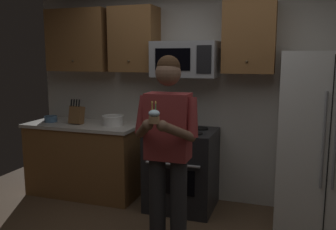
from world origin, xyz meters
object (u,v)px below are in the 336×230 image
object	(u,v)px
cupcake	(154,116)
bowl_small_colored	(51,119)
refrigerator	(325,143)
bowl_large_white	(113,120)
oven_range	(182,169)
microwave	(185,59)
knife_block	(77,115)
person	(167,144)

from	to	relation	value
cupcake	bowl_small_colored	bearing A→B (deg)	146.26
refrigerator	bowl_large_white	xyz separation A→B (m)	(-2.39, 0.06, 0.08)
oven_range	microwave	size ratio (longest dim) A/B	1.26
bowl_large_white	oven_range	bearing A→B (deg)	-1.46
knife_block	cupcake	distance (m)	1.99
oven_range	knife_block	bearing A→B (deg)	-178.76
knife_block	cupcake	bearing A→B (deg)	-39.84
microwave	refrigerator	distance (m)	1.72
oven_range	knife_block	world-z (taller)	knife_block
oven_range	microwave	xyz separation A→B (m)	(0.00, 0.12, 1.26)
oven_range	cupcake	bearing A→B (deg)	-83.45
microwave	cupcake	world-z (taller)	microwave
microwave	bowl_small_colored	world-z (taller)	microwave
oven_range	bowl_small_colored	size ratio (longest dim) A/B	5.63
knife_block	person	distance (m)	1.78
oven_range	microwave	distance (m)	1.26
bowl_small_colored	cupcake	xyz separation A→B (m)	(1.91, -1.27, 0.33)
knife_block	bowl_small_colored	xyz separation A→B (m)	(-0.40, 0.01, -0.07)
microwave	bowl_large_white	distance (m)	1.16
oven_range	person	size ratio (longest dim) A/B	0.53
knife_block	cupcake	size ratio (longest dim) A/B	1.84
person	bowl_small_colored	bearing A→B (deg)	153.64
oven_range	cupcake	size ratio (longest dim) A/B	5.36
bowl_small_colored	microwave	bearing A→B (deg)	4.40
knife_block	person	size ratio (longest dim) A/B	0.18
oven_range	refrigerator	xyz separation A→B (m)	(1.50, -0.04, 0.44)
knife_block	bowl_large_white	xyz separation A→B (m)	(0.47, 0.05, -0.05)
oven_range	refrigerator	size ratio (longest dim) A/B	0.52
person	cupcake	xyz separation A→B (m)	(0.00, -0.33, 0.30)
knife_block	person	bearing A→B (deg)	-31.66
oven_range	bowl_large_white	world-z (taller)	bowl_large_white
knife_block	bowl_large_white	distance (m)	0.48
bowl_small_colored	refrigerator	bearing A→B (deg)	-0.41
microwave	bowl_large_white	world-z (taller)	microwave
knife_block	bowl_small_colored	size ratio (longest dim) A/B	1.93
bowl_large_white	bowl_small_colored	bearing A→B (deg)	-177.44
microwave	refrigerator	size ratio (longest dim) A/B	0.41
bowl_small_colored	person	xyz separation A→B (m)	(1.91, -0.95, 0.03)
person	oven_range	bearing A→B (deg)	98.76
oven_range	bowl_large_white	bearing A→B (deg)	178.54
oven_range	knife_block	size ratio (longest dim) A/B	2.91
oven_range	cupcake	xyz separation A→B (m)	(0.15, -1.29, 0.83)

